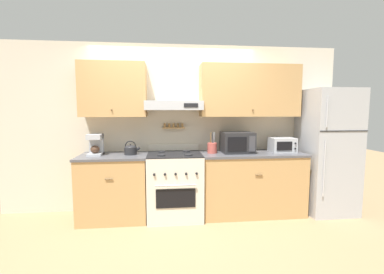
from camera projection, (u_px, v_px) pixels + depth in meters
name	position (u px, v px, depth m)	size (l,w,h in m)	color
ground_plane	(176.00, 225.00, 3.47)	(16.00, 16.00, 0.00)	#937551
wall_back	(182.00, 114.00, 3.95)	(5.20, 0.46, 2.55)	beige
counter_left	(114.00, 187.00, 3.67)	(0.95, 0.67, 0.92)	tan
counter_right	(251.00, 183.00, 3.88)	(1.52, 0.67, 0.92)	tan
stove_range	(175.00, 185.00, 3.73)	(0.77, 0.72, 1.03)	beige
refrigerator	(327.00, 151.00, 3.91)	(0.71, 0.73, 1.86)	#ADAFB5
tea_kettle	(131.00, 149.00, 3.65)	(0.23, 0.18, 0.20)	#232326
coffee_maker	(96.00, 144.00, 3.63)	(0.19, 0.24, 0.30)	#ADAFB5
microwave	(237.00, 142.00, 3.83)	(0.46, 0.39, 0.31)	#232326
utensil_crock	(212.00, 148.00, 3.78)	(0.14, 0.14, 0.31)	#B24C42
toaster_oven	(282.00, 145.00, 3.88)	(0.36, 0.28, 0.22)	#ADAFB5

